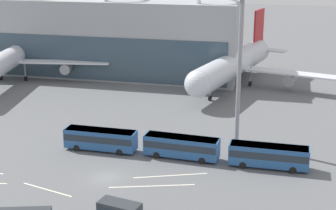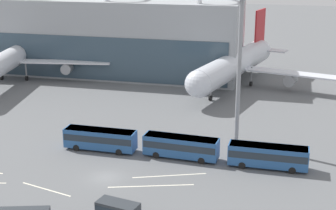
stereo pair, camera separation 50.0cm
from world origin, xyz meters
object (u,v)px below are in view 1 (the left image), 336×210
(shuttle_bus_2, at_px, (269,155))
(service_van_foreground, at_px, (120,209))
(shuttle_bus_0, at_px, (101,138))
(floodlight_mast, at_px, (240,57))
(airliner_at_gate_near, at_px, (10,59))
(airliner_at_gate_far, at_px, (235,64))
(shuttle_bus_1, at_px, (182,146))

(shuttle_bus_2, distance_m, service_van_foreground, 24.42)
(shuttle_bus_0, xyz_separation_m, floodlight_mast, (19.89, 8.10, 11.93))
(airliner_at_gate_near, height_order, shuttle_bus_2, airliner_at_gate_near)
(airliner_at_gate_far, xyz_separation_m, floodlight_mast, (4.34, -35.09, 8.96))
(shuttle_bus_0, height_order, shuttle_bus_2, same)
(airliner_at_gate_far, distance_m, service_van_foreground, 62.71)
(shuttle_bus_2, bearing_deg, shuttle_bus_1, 178.26)
(airliner_at_gate_near, xyz_separation_m, shuttle_bus_1, (47.37, -34.76, -3.41))
(airliner_at_gate_near, bearing_deg, shuttle_bus_0, 35.77)
(airliner_at_gate_far, distance_m, floodlight_mast, 36.48)
(shuttle_bus_2, xyz_separation_m, floodlight_mast, (-5.43, 8.68, 11.93))
(airliner_at_gate_near, bearing_deg, airliner_at_gate_far, 90.36)
(shuttle_bus_0, xyz_separation_m, shuttle_bus_1, (12.66, -0.07, 0.00))
(airliner_at_gate_near, height_order, shuttle_bus_0, airliner_at_gate_near)
(shuttle_bus_0, distance_m, shuttle_bus_1, 12.66)
(airliner_at_gate_near, height_order, service_van_foreground, airliner_at_gate_near)
(airliner_at_gate_far, distance_m, shuttle_bus_0, 46.01)
(shuttle_bus_1, xyz_separation_m, shuttle_bus_2, (12.66, -0.51, 0.00))
(service_van_foreground, bearing_deg, floodlight_mast, 80.61)
(floodlight_mast, bearing_deg, service_van_foreground, -111.00)
(airliner_at_gate_near, distance_m, shuttle_bus_0, 49.19)
(airliner_at_gate_far, xyz_separation_m, shuttle_bus_0, (-15.55, -43.20, -2.97))
(service_van_foreground, bearing_deg, shuttle_bus_1, 92.01)
(airliner_at_gate_near, relative_size, floodlight_mast, 1.95)
(airliner_at_gate_near, xyz_separation_m, airliner_at_gate_far, (50.26, 8.50, -0.44))
(shuttle_bus_0, bearing_deg, shuttle_bus_2, -0.49)
(airliner_at_gate_near, xyz_separation_m, service_van_foreground, (44.15, -53.80, -4.10))
(shuttle_bus_1, bearing_deg, shuttle_bus_0, -176.53)
(airliner_at_gate_near, distance_m, shuttle_bus_1, 58.85)
(airliner_at_gate_near, bearing_deg, shuttle_bus_2, 50.32)
(airliner_at_gate_near, distance_m, floodlight_mast, 61.32)
(airliner_at_gate_near, relative_size, shuttle_bus_0, 4.09)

